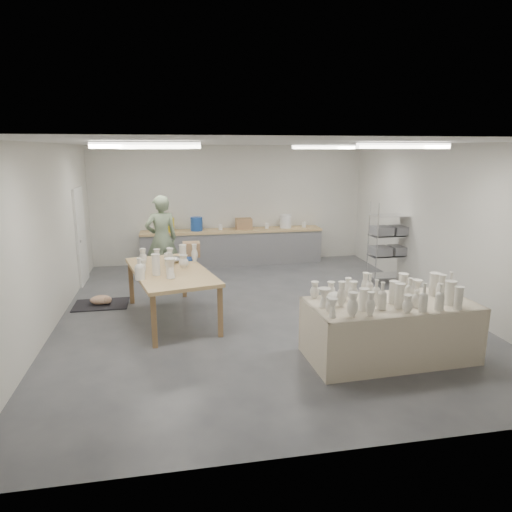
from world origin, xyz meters
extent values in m
plane|color=#424449|center=(0.00, 0.00, 0.00)|extent=(8.00, 8.00, 0.00)
cube|color=white|center=(0.00, 0.00, 2.99)|extent=(7.00, 8.00, 0.02)
cube|color=silver|center=(0.00, 4.00, 1.50)|extent=(7.00, 0.02, 3.00)
cube|color=silver|center=(0.00, -4.00, 1.50)|extent=(7.00, 0.02, 3.00)
cube|color=silver|center=(-3.50, 0.00, 1.50)|extent=(0.02, 8.00, 3.00)
cube|color=silver|center=(3.50, 0.00, 1.50)|extent=(0.02, 8.00, 3.00)
cube|color=white|center=(-3.47, 2.60, 1.05)|extent=(0.05, 0.90, 2.10)
cube|color=white|center=(-1.80, -1.50, 2.94)|extent=(1.40, 0.12, 0.08)
cube|color=white|center=(1.80, -1.50, 2.94)|extent=(1.40, 0.12, 0.08)
cube|color=white|center=(-1.80, 2.00, 2.94)|extent=(1.40, 0.12, 0.08)
cube|color=white|center=(1.80, 2.00, 2.94)|extent=(1.40, 0.12, 0.08)
cube|color=tan|center=(0.00, 3.68, 0.87)|extent=(4.60, 0.60, 0.06)
cube|color=slate|center=(0.00, 3.68, 0.42)|extent=(4.60, 0.55, 0.84)
cylinder|color=gold|center=(-1.60, 3.68, 1.07)|extent=(0.30, 0.30, 0.34)
cylinder|color=#1C469B|center=(-0.90, 3.68, 1.07)|extent=(0.30, 0.30, 0.34)
cylinder|color=white|center=(1.40, 3.68, 1.07)|extent=(0.30, 0.30, 0.34)
cube|color=#9E7C4C|center=(0.30, 3.68, 1.04)|extent=(0.40, 0.30, 0.28)
cylinder|color=white|center=(-2.00, 3.68, 0.97)|extent=(0.10, 0.10, 0.14)
cylinder|color=white|center=(-0.30, 3.68, 0.97)|extent=(0.10, 0.10, 0.14)
cylinder|color=white|center=(0.90, 3.68, 0.97)|extent=(0.10, 0.10, 0.14)
cylinder|color=white|center=(1.90, 3.68, 0.97)|extent=(0.10, 0.10, 0.14)
cylinder|color=silver|center=(2.78, 1.18, 0.90)|extent=(0.02, 0.02, 1.80)
cylinder|color=silver|center=(3.62, 1.18, 0.90)|extent=(0.02, 0.02, 1.80)
cylinder|color=silver|center=(2.78, 1.62, 0.90)|extent=(0.02, 0.02, 1.80)
cylinder|color=silver|center=(3.62, 1.62, 0.90)|extent=(0.02, 0.02, 1.80)
cube|color=silver|center=(3.20, 1.40, 0.15)|extent=(0.88, 0.48, 0.02)
cube|color=silver|center=(3.20, 1.40, 0.60)|extent=(0.88, 0.48, 0.02)
cube|color=silver|center=(3.20, 1.40, 1.05)|extent=(0.88, 0.48, 0.02)
cube|color=silver|center=(3.20, 1.40, 1.50)|extent=(0.88, 0.48, 0.02)
cube|color=slate|center=(2.98, 1.40, 0.72)|extent=(0.38, 0.42, 0.18)
cube|color=slate|center=(3.42, 1.40, 0.72)|extent=(0.38, 0.42, 0.18)
cube|color=slate|center=(2.98, 1.40, 1.17)|extent=(0.38, 0.42, 0.18)
cube|color=slate|center=(3.42, 1.40, 1.17)|extent=(0.38, 0.42, 0.18)
cube|color=olive|center=(1.44, -2.14, 0.36)|extent=(2.10, 1.03, 0.71)
cube|color=beige|center=(1.44, -2.14, 0.80)|extent=(2.37, 1.20, 0.03)
cube|color=beige|center=(1.44, -2.67, 0.41)|extent=(2.32, 0.13, 0.81)
cube|color=beige|center=(1.44, -1.61, 0.41)|extent=(2.32, 0.13, 0.81)
cube|color=tan|center=(-1.57, -0.01, 0.85)|extent=(1.66, 2.55, 0.06)
cube|color=olive|center=(-2.09, -1.11, 0.41)|extent=(0.08, 0.08, 0.82)
cube|color=olive|center=(-1.06, -1.11, 0.41)|extent=(0.08, 0.08, 0.82)
cube|color=olive|center=(-2.09, 1.10, 0.41)|extent=(0.08, 0.08, 0.82)
cube|color=olive|center=(-1.06, 1.10, 0.41)|extent=(0.08, 0.08, 0.82)
ellipsoid|color=silver|center=(-1.47, 0.53, 0.93)|extent=(0.26, 0.26, 0.12)
cylinder|color=#1C469B|center=(-1.24, 0.67, 0.89)|extent=(0.26, 0.26, 0.03)
cylinder|color=white|center=(-1.62, 0.77, 0.94)|extent=(0.11, 0.11, 0.12)
cube|color=#9E7C4C|center=(-1.16, 0.93, 1.02)|extent=(0.32, 0.26, 0.28)
cube|color=black|center=(-2.90, 0.95, 0.01)|extent=(1.00, 0.70, 0.02)
ellipsoid|color=white|center=(-2.90, 0.95, 0.10)|extent=(0.44, 0.33, 0.17)
sphere|color=white|center=(-2.76, 0.86, 0.12)|extent=(0.15, 0.15, 0.15)
imported|color=gray|center=(-1.75, 2.39, 0.96)|extent=(0.79, 0.62, 1.93)
cylinder|color=red|center=(-1.75, 2.66, 0.27)|extent=(0.40, 0.40, 0.04)
cylinder|color=silver|center=(-1.63, 2.71, 0.13)|extent=(0.02, 0.02, 0.26)
cylinder|color=silver|center=(-1.85, 2.73, 0.13)|extent=(0.02, 0.02, 0.26)
cylinder|color=silver|center=(-1.76, 2.54, 0.13)|extent=(0.02, 0.02, 0.26)
camera|label=1|loc=(-1.52, -7.70, 2.89)|focal=32.00mm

